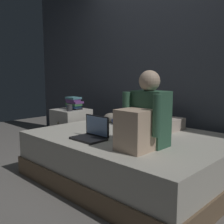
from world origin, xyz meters
The scene contains 10 objects.
ground_plane centered at (0.00, 0.00, 0.00)m, with size 8.00×8.00×0.00m, color gray.
wall_back centered at (0.00, 1.20, 1.35)m, with size 5.60×0.10×2.70m, color #424751.
bed centered at (0.20, 0.30, 0.23)m, with size 2.00×1.50×0.47m.
nightstand centered at (-1.10, 0.51, 0.30)m, with size 0.44×0.46×0.59m.
person_sitting centered at (0.58, 0.02, 0.73)m, with size 0.39×0.44×0.66m.
laptop centered at (0.05, -0.10, 0.53)m, with size 0.32×0.23×0.22m.
pillow centered at (0.19, 0.75, 0.54)m, with size 0.56×0.36×0.13m, color beige.
book_stack centered at (-1.06, 0.54, 0.68)m, with size 0.24×0.16×0.18m.
mug centered at (-0.97, 0.39, 0.64)m, with size 0.08×0.08×0.09m, color #3D3D42.
clothes_pile centered at (-0.39, 0.69, 0.53)m, with size 0.34×0.28×0.12m.
Camera 1 is at (1.93, -1.74, 1.11)m, focal length 42.53 mm.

